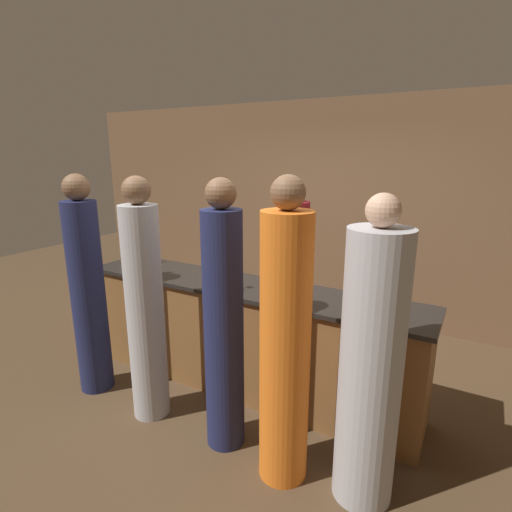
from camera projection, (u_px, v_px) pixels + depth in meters
name	position (u px, v px, depth m)	size (l,w,h in m)	color
ground_plane	(244.00, 385.00, 3.79)	(14.00, 14.00, 0.00)	#4C3823
back_wall	(328.00, 211.00, 5.23)	(8.00, 0.06, 2.80)	brown
bar_counter	(243.00, 336.00, 3.67)	(3.25, 0.62, 1.01)	brown
bartender	(293.00, 280.00, 4.02)	(0.30, 0.30, 1.89)	maroon
guest_0	(285.00, 346.00, 2.53)	(0.33, 0.33, 2.02)	orange
guest_1	(88.00, 292.00, 3.54)	(0.29, 0.29, 1.98)	#1E234C
guest_2	(145.00, 308.00, 3.17)	(0.30, 0.30, 1.98)	#B2B2B7
guest_3	(224.00, 326.00, 2.83)	(0.29, 0.29, 1.99)	#1E234C
guest_4	(371.00, 368.00, 2.37)	(0.37, 0.37, 1.93)	#B2B2B7
wine_bottle_0	(267.00, 273.00, 3.47)	(0.07, 0.07, 0.30)	black
wine_bottle_1	(143.00, 253.00, 4.19)	(0.08, 0.08, 0.28)	black
wine_bottle_2	(146.00, 262.00, 3.79)	(0.07, 0.07, 0.30)	black
wine_glass_0	(145.00, 258.00, 3.93)	(0.06, 0.06, 0.17)	silver
wine_glass_1	(240.00, 274.00, 3.41)	(0.06, 0.06, 0.16)	silver
wine_glass_2	(370.00, 298.00, 2.89)	(0.08, 0.08, 0.15)	silver
wine_glass_3	(297.00, 281.00, 3.26)	(0.08, 0.08, 0.15)	silver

